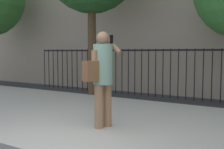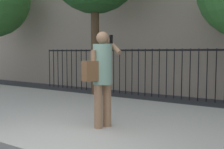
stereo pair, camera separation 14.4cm
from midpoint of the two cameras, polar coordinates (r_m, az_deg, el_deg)
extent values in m
cube|color=#B2ADA3|center=(5.53, 3.31, -10.08)|extent=(28.00, 4.40, 0.15)
cube|color=black|center=(8.75, 15.74, 4.94)|extent=(12.00, 0.04, 0.06)
cylinder|color=black|center=(12.05, -12.61, 1.32)|extent=(0.03, 0.03, 1.60)
cylinder|color=black|center=(11.87, -11.76, 1.29)|extent=(0.03, 0.03, 1.60)
cylinder|color=black|center=(11.69, -10.88, 1.25)|extent=(0.03, 0.03, 1.60)
cylinder|color=black|center=(11.51, -9.97, 1.21)|extent=(0.03, 0.03, 1.60)
cylinder|color=black|center=(11.34, -9.04, 1.17)|extent=(0.03, 0.03, 1.60)
cylinder|color=black|center=(11.17, -8.07, 1.13)|extent=(0.03, 0.03, 1.60)
cylinder|color=black|center=(11.00, -7.08, 1.09)|extent=(0.03, 0.03, 1.60)
cylinder|color=black|center=(10.84, -6.06, 1.04)|extent=(0.03, 0.03, 1.60)
cylinder|color=black|center=(10.67, -5.00, 1.00)|extent=(0.03, 0.03, 1.60)
cylinder|color=black|center=(10.52, -3.92, 0.95)|extent=(0.03, 0.03, 1.60)
cylinder|color=black|center=(10.36, -2.80, 0.90)|extent=(0.03, 0.03, 1.60)
cylinder|color=black|center=(10.21, -1.64, 0.85)|extent=(0.03, 0.03, 1.60)
cylinder|color=black|center=(10.07, -0.46, 0.79)|extent=(0.03, 0.03, 1.60)
cylinder|color=black|center=(9.93, 0.76, 0.74)|extent=(0.03, 0.03, 1.60)
cylinder|color=black|center=(9.79, 2.02, 0.68)|extent=(0.03, 0.03, 1.60)
cylinder|color=black|center=(9.66, 3.31, 0.62)|extent=(0.03, 0.03, 1.60)
cylinder|color=black|center=(9.54, 4.63, 0.56)|extent=(0.03, 0.03, 1.60)
cylinder|color=black|center=(9.42, 5.99, 0.50)|extent=(0.03, 0.03, 1.60)
cylinder|color=black|center=(9.30, 7.38, 0.43)|extent=(0.03, 0.03, 1.60)
cylinder|color=black|center=(9.19, 8.81, 0.36)|extent=(0.03, 0.03, 1.60)
cylinder|color=black|center=(9.09, 10.27, 0.30)|extent=(0.03, 0.03, 1.60)
cylinder|color=black|center=(8.99, 11.76, 0.22)|extent=(0.03, 0.03, 1.60)
cylinder|color=black|center=(8.90, 13.29, 0.15)|extent=(0.03, 0.03, 1.60)
cylinder|color=black|center=(8.81, 14.85, 0.08)|extent=(0.03, 0.03, 1.60)
cylinder|color=black|center=(8.73, 16.43, 0.00)|extent=(0.03, 0.03, 1.60)
cylinder|color=black|center=(8.66, 18.04, -0.07)|extent=(0.03, 0.03, 1.60)
cylinder|color=black|center=(8.60, 19.68, -0.15)|extent=(0.03, 0.03, 1.60)
cylinder|color=black|center=(8.54, 21.34, -0.23)|extent=(0.03, 0.03, 1.60)
cylinder|color=#936B4C|center=(4.93, -0.23, -6.40)|extent=(0.15, 0.15, 0.77)
cylinder|color=#936B4C|center=(4.81, -2.03, -6.70)|extent=(0.15, 0.15, 0.77)
cylinder|color=gray|center=(4.78, -1.13, 2.16)|extent=(0.42, 0.42, 0.70)
sphere|color=#936B4C|center=(4.78, -1.14, 7.68)|extent=(0.22, 0.22, 0.22)
cylinder|color=#936B4C|center=(4.91, 0.65, 6.35)|extent=(0.50, 0.21, 0.38)
cylinder|color=#936B4C|center=(4.66, -3.01, 1.82)|extent=(0.09, 0.09, 0.54)
cube|color=black|center=(4.84, 0.69, 7.42)|extent=(0.03, 0.07, 0.15)
cube|color=brown|center=(4.62, -3.59, 0.75)|extent=(0.23, 0.31, 0.34)
cylinder|color=#4C3823|center=(8.62, -3.06, 5.95)|extent=(0.25, 0.25, 3.35)
camera|label=1|loc=(0.07, -89.18, 0.07)|focal=43.74mm
camera|label=2|loc=(0.07, 90.82, -0.07)|focal=43.74mm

